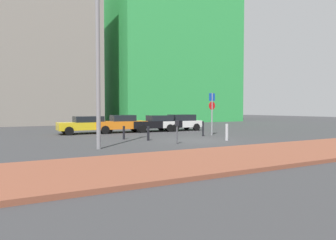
{
  "coord_description": "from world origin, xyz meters",
  "views": [
    {
      "loc": [
        -9.35,
        -14.44,
        1.9
      ],
      "look_at": [
        -1.05,
        1.84,
        1.21
      ],
      "focal_mm": 30.03,
      "sensor_mm": 36.0,
      "label": 1
    }
  ],
  "objects_px": {
    "parked_car_yellow": "(87,124)",
    "traffic_bollard_near": "(203,129)",
    "traffic_bollard_edge": "(227,132)",
    "traffic_bollard_mid": "(124,133)",
    "traffic_bollard_far": "(148,134)",
    "parking_sign_post": "(212,109)",
    "street_lamp": "(98,45)",
    "parked_car_black": "(156,123)",
    "parked_car_orange": "(121,124)",
    "parking_meter": "(177,129)",
    "parked_car_white": "(180,122)"
  },
  "relations": [
    {
      "from": "parked_car_white",
      "to": "parking_meter",
      "type": "relative_size",
      "value": 3.06
    },
    {
      "from": "traffic_bollard_near",
      "to": "traffic_bollard_edge",
      "type": "height_order",
      "value": "traffic_bollard_near"
    },
    {
      "from": "parking_meter",
      "to": "parked_car_yellow",
      "type": "bearing_deg",
      "value": 108.66
    },
    {
      "from": "traffic_bollard_near",
      "to": "traffic_bollard_edge",
      "type": "distance_m",
      "value": 3.01
    },
    {
      "from": "traffic_bollard_far",
      "to": "parking_sign_post",
      "type": "bearing_deg",
      "value": 11.18
    },
    {
      "from": "street_lamp",
      "to": "traffic_bollard_mid",
      "type": "bearing_deg",
      "value": 56.09
    },
    {
      "from": "parked_car_orange",
      "to": "parking_sign_post",
      "type": "height_order",
      "value": "parking_sign_post"
    },
    {
      "from": "traffic_bollard_mid",
      "to": "traffic_bollard_edge",
      "type": "xyz_separation_m",
      "value": [
        5.42,
        -3.47,
        0.08
      ]
    },
    {
      "from": "parked_car_black",
      "to": "traffic_bollard_edge",
      "type": "height_order",
      "value": "parked_car_black"
    },
    {
      "from": "traffic_bollard_mid",
      "to": "parked_car_orange",
      "type": "bearing_deg",
      "value": 74.45
    },
    {
      "from": "parked_car_yellow",
      "to": "parking_meter",
      "type": "distance_m",
      "value": 9.56
    },
    {
      "from": "parked_car_yellow",
      "to": "street_lamp",
      "type": "bearing_deg",
      "value": -97.57
    },
    {
      "from": "parked_car_orange",
      "to": "parking_meter",
      "type": "distance_m",
      "value": 8.83
    },
    {
      "from": "parked_car_yellow",
      "to": "traffic_bollard_mid",
      "type": "bearing_deg",
      "value": -76.99
    },
    {
      "from": "parked_car_white",
      "to": "traffic_bollard_far",
      "type": "height_order",
      "value": "parked_car_white"
    },
    {
      "from": "parked_car_yellow",
      "to": "parked_car_black",
      "type": "distance_m",
      "value": 5.79
    },
    {
      "from": "parked_car_yellow",
      "to": "parking_meter",
      "type": "relative_size",
      "value": 3.4
    },
    {
      "from": "parking_sign_post",
      "to": "parked_car_orange",
      "type": "bearing_deg",
      "value": 134.16
    },
    {
      "from": "parking_sign_post",
      "to": "traffic_bollard_far",
      "type": "distance_m",
      "value": 5.84
    },
    {
      "from": "parked_car_white",
      "to": "traffic_bollard_edge",
      "type": "height_order",
      "value": "parked_car_white"
    },
    {
      "from": "traffic_bollard_mid",
      "to": "traffic_bollard_near",
      "type": "bearing_deg",
      "value": -4.68
    },
    {
      "from": "traffic_bollard_mid",
      "to": "traffic_bollard_far",
      "type": "xyz_separation_m",
      "value": [
        1.11,
        -1.32,
        0.0
      ]
    },
    {
      "from": "parked_car_yellow",
      "to": "traffic_bollard_near",
      "type": "xyz_separation_m",
      "value": [
        6.95,
        -5.85,
        -0.19
      ]
    },
    {
      "from": "parking_sign_post",
      "to": "traffic_bollard_edge",
      "type": "distance_m",
      "value": 3.75
    },
    {
      "from": "street_lamp",
      "to": "traffic_bollard_near",
      "type": "distance_m",
      "value": 9.79
    },
    {
      "from": "traffic_bollard_near",
      "to": "street_lamp",
      "type": "bearing_deg",
      "value": -158.77
    },
    {
      "from": "parked_car_orange",
      "to": "traffic_bollard_near",
      "type": "distance_m",
      "value": 7.05
    },
    {
      "from": "parked_car_yellow",
      "to": "parked_car_black",
      "type": "bearing_deg",
      "value": -4.11
    },
    {
      "from": "traffic_bollard_edge",
      "to": "traffic_bollard_far",
      "type": "bearing_deg",
      "value": 153.51
    },
    {
      "from": "traffic_bollard_far",
      "to": "parking_meter",
      "type": "bearing_deg",
      "value": -73.41
    },
    {
      "from": "parked_car_yellow",
      "to": "traffic_bollard_far",
      "type": "relative_size",
      "value": 5.13
    },
    {
      "from": "traffic_bollard_near",
      "to": "traffic_bollard_far",
      "type": "distance_m",
      "value": 4.67
    },
    {
      "from": "parked_car_yellow",
      "to": "street_lamp",
      "type": "relative_size",
      "value": 0.51
    },
    {
      "from": "traffic_bollard_mid",
      "to": "traffic_bollard_edge",
      "type": "relative_size",
      "value": 0.84
    },
    {
      "from": "parking_meter",
      "to": "parking_sign_post",
      "type": "bearing_deg",
      "value": 35.54
    },
    {
      "from": "parking_meter",
      "to": "parked_car_white",
      "type": "bearing_deg",
      "value": 59.76
    },
    {
      "from": "traffic_bollard_mid",
      "to": "parked_car_yellow",
      "type": "bearing_deg",
      "value": 103.01
    },
    {
      "from": "parked_car_orange",
      "to": "traffic_bollard_mid",
      "type": "relative_size",
      "value": 4.97
    },
    {
      "from": "parked_car_white",
      "to": "traffic_bollard_far",
      "type": "bearing_deg",
      "value": -132.56
    },
    {
      "from": "traffic_bollard_edge",
      "to": "parking_sign_post",
      "type": "bearing_deg",
      "value": 69.2
    },
    {
      "from": "parked_car_yellow",
      "to": "traffic_bollard_near",
      "type": "height_order",
      "value": "parked_car_yellow"
    },
    {
      "from": "traffic_bollard_far",
      "to": "parked_car_yellow",
      "type": "bearing_deg",
      "value": 109.38
    },
    {
      "from": "traffic_bollard_mid",
      "to": "traffic_bollard_edge",
      "type": "distance_m",
      "value": 6.43
    },
    {
      "from": "parked_car_black",
      "to": "traffic_bollard_mid",
      "type": "bearing_deg",
      "value": -132.38
    },
    {
      "from": "traffic_bollard_edge",
      "to": "traffic_bollard_near",
      "type": "bearing_deg",
      "value": 84.49
    },
    {
      "from": "parked_car_yellow",
      "to": "parked_car_white",
      "type": "bearing_deg",
      "value": -3.65
    },
    {
      "from": "street_lamp",
      "to": "traffic_bollard_edge",
      "type": "xyz_separation_m",
      "value": [
        7.86,
        0.17,
        -4.44
      ]
    },
    {
      "from": "parking_sign_post",
      "to": "street_lamp",
      "type": "relative_size",
      "value": 0.36
    },
    {
      "from": "street_lamp",
      "to": "traffic_bollard_far",
      "type": "height_order",
      "value": "street_lamp"
    },
    {
      "from": "street_lamp",
      "to": "traffic_bollard_near",
      "type": "bearing_deg",
      "value": 21.23
    }
  ]
}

